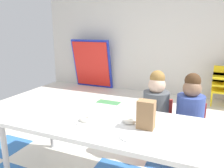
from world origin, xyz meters
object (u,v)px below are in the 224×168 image
object	(u,v)px
seated_child_middle_seat	(190,111)
folded_activity_table	(92,64)
seated_child_near_camera	(156,106)
donut_powdered_on_plate	(85,119)
paper_plate_near_edge	(85,121)
kid_chair_yellow_stack	(222,83)
paper_plate_center_table	(132,136)
paper_bag_brown	(146,115)
craft_table	(111,127)
donut_powdered_loose	(130,120)

from	to	relation	value
seated_child_middle_seat	folded_activity_table	xyz separation A→B (m)	(-2.28, 2.26, -0.02)
seated_child_near_camera	donut_powdered_on_plate	xyz separation A→B (m)	(-0.43, -0.69, 0.06)
paper_plate_near_edge	seated_child_near_camera	bearing A→B (deg)	57.91
seated_child_middle_seat	kid_chair_yellow_stack	distance (m)	2.13
paper_plate_center_table	donut_powdered_on_plate	xyz separation A→B (m)	(-0.44, 0.11, 0.02)
kid_chair_yellow_stack	seated_child_middle_seat	bearing A→B (deg)	-99.97
paper_bag_brown	seated_child_middle_seat	bearing A→B (deg)	65.72
craft_table	seated_child_near_camera	distance (m)	0.65
kid_chair_yellow_stack	paper_bag_brown	bearing A→B (deg)	-103.41
seated_child_near_camera	paper_plate_near_edge	bearing A→B (deg)	-122.09
seated_child_middle_seat	craft_table	bearing A→B (deg)	-133.08
paper_plate_near_edge	paper_plate_center_table	xyz separation A→B (m)	(0.44, -0.11, 0.00)
paper_plate_near_edge	paper_bag_brown	bearing A→B (deg)	8.52
paper_bag_brown	donut_powdered_on_plate	distance (m)	0.50
seated_child_near_camera	kid_chair_yellow_stack	world-z (taller)	seated_child_near_camera
seated_child_near_camera	kid_chair_yellow_stack	distance (m)	2.21
folded_activity_table	seated_child_near_camera	bearing A→B (deg)	-49.23
folded_activity_table	donut_powdered_on_plate	bearing A→B (deg)	-62.74
craft_table	paper_bag_brown	bearing A→B (deg)	-1.15
paper_plate_center_table	folded_activity_table	bearing A→B (deg)	122.62
paper_plate_near_edge	paper_plate_center_table	bearing A→B (deg)	-13.90
seated_child_near_camera	donut_powdered_on_plate	bearing A→B (deg)	-122.09
seated_child_near_camera	seated_child_middle_seat	size ratio (longest dim) A/B	1.00
donut_powdered_on_plate	donut_powdered_loose	distance (m)	0.36
seated_child_near_camera	kid_chair_yellow_stack	bearing A→B (deg)	71.50
craft_table	paper_bag_brown	xyz separation A→B (m)	(0.29, -0.01, 0.16)
folded_activity_table	paper_bag_brown	xyz separation A→B (m)	(2.00, -2.87, 0.16)
kid_chair_yellow_stack	paper_bag_brown	world-z (taller)	paper_bag_brown
craft_table	kid_chair_yellow_stack	size ratio (longest dim) A/B	2.79
craft_table	donut_powdered_on_plate	distance (m)	0.22
paper_bag_brown	donut_powdered_on_plate	world-z (taller)	paper_bag_brown
craft_table	donut_powdered_loose	bearing A→B (deg)	17.22
donut_powdered_loose	paper_bag_brown	bearing A→B (deg)	-19.23
seated_child_near_camera	donut_powdered_loose	distance (m)	0.57
seated_child_middle_seat	paper_plate_center_table	bearing A→B (deg)	-112.25
paper_bag_brown	kid_chair_yellow_stack	bearing A→B (deg)	76.59
folded_activity_table	craft_table	bearing A→B (deg)	-59.17
donut_powdered_loose	craft_table	bearing A→B (deg)	-162.78
seated_child_near_camera	paper_plate_near_edge	xyz separation A→B (m)	(-0.43, -0.69, 0.04)
folded_activity_table	paper_bag_brown	size ratio (longest dim) A/B	4.94
craft_table	seated_child_middle_seat	bearing A→B (deg)	46.92
seated_child_middle_seat	kid_chair_yellow_stack	bearing A→B (deg)	80.03
paper_plate_center_table	donut_powdered_loose	distance (m)	0.25
kid_chair_yellow_stack	paper_plate_center_table	size ratio (longest dim) A/B	3.78
seated_child_middle_seat	folded_activity_table	distance (m)	3.21
paper_plate_center_table	donut_powdered_on_plate	world-z (taller)	donut_powdered_on_plate
seated_child_near_camera	paper_plate_near_edge	distance (m)	0.81
seated_child_middle_seat	folded_activity_table	bearing A→B (deg)	135.26
seated_child_near_camera	paper_bag_brown	size ratio (longest dim) A/B	4.17
folded_activity_table	paper_plate_center_table	distance (m)	3.63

